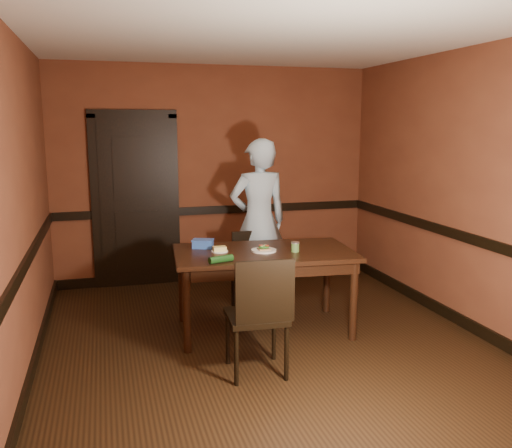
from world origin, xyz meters
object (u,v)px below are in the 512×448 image
chair_near (256,314)px  sandwich_plate (264,249)px  chair_far (252,272)px  sauce_jar (295,247)px  food_tub (203,244)px  person (258,221)px  dining_table (264,291)px  cheese_saucer (220,250)px

chair_near → sandwich_plate: size_ratio=4.12×
chair_far → sandwich_plate: sandwich_plate is taller
sauce_jar → food_tub: bearing=154.0°
chair_far → person: person is taller
dining_table → chair_near: 0.92m
food_tub → sauce_jar: bearing=-4.2°
chair_near → cheese_saucer: chair_near is taller
sauce_jar → cheese_saucer: (-0.69, 0.19, -0.03)m
sandwich_plate → cheese_saucer: sandwich_plate is taller
chair_near → person: (0.53, 1.76, 0.42)m
person → sandwich_plate: size_ratio=7.68×
sauce_jar → food_tub: sauce_jar is taller
chair_far → person: 0.59m
chair_far → person: (0.15, 0.28, 0.50)m
dining_table → sandwich_plate: 0.41m
food_tub → sandwich_plate: bearing=-7.2°
dining_table → person: (0.20, 0.90, 0.52)m
sandwich_plate → food_tub: (-0.53, 0.30, 0.03)m
sandwich_plate → sauce_jar: 0.30m
chair_far → chair_near: bearing=-108.6°
chair_far → person: bearing=56.6°
sandwich_plate → cheese_saucer: size_ratio=1.48×
dining_table → sandwich_plate: (-0.01, -0.02, 0.41)m
dining_table → sauce_jar: 0.53m
chair_far → cheese_saucer: bearing=-134.8°
chair_far → sandwich_plate: 0.75m
cheese_saucer → food_tub: size_ratio=0.68×
person → food_tub: person is taller
chair_far → sauce_jar: bearing=-77.9°
dining_table → chair_far: bearing=90.4°
person → sandwich_plate: bearing=72.7°
chair_near → person: 1.89m
person → sauce_jar: person is taller
chair_near → dining_table: bearing=-107.3°
chair_far → chair_near: 1.53m
sauce_jar → cheese_saucer: size_ratio=0.59×
sauce_jar → food_tub: size_ratio=0.40×
chair_far → sauce_jar: sauce_jar is taller
person → cheese_saucer: bearing=48.8°
dining_table → sandwich_plate: bearing=-105.8°
chair_near → cheese_saucer: bearing=-81.1°
sandwich_plate → sauce_jar: bearing=-19.7°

